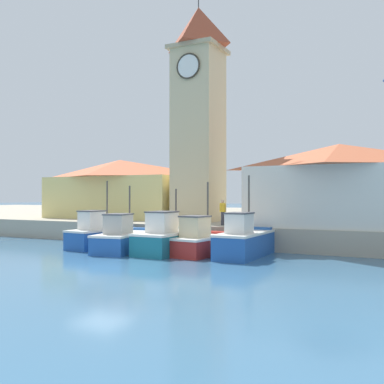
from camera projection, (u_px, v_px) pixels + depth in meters
name	position (u px, v px, depth m)	size (l,w,h in m)	color
ground_plane	(102.00, 267.00, 20.39)	(300.00, 300.00, 0.00)	#386689
quay_wharf	(279.00, 221.00, 46.02)	(120.00, 40.00, 1.37)	#A89E89
fishing_boat_far_left	(100.00, 235.00, 27.98)	(2.21, 4.73, 4.19)	#2356A8
fishing_boat_left_outer	(124.00, 239.00, 26.16)	(2.78, 5.29, 3.85)	#2356A8
fishing_boat_left_inner	(169.00, 239.00, 25.32)	(2.34, 5.10, 3.64)	#196B7F
fishing_boat_mid_left	(202.00, 242.00, 24.70)	(2.66, 4.57, 4.02)	#AD2823
fishing_boat_center	(245.00, 241.00, 23.86)	(1.96, 5.01, 4.37)	#2356A8
clock_tower	(198.00, 108.00, 33.22)	(3.65, 3.65, 17.48)	beige
warehouse_left	(120.00, 188.00, 37.91)	(12.22, 6.32, 4.91)	#E5D17A
warehouse_right	(339.00, 184.00, 27.46)	(10.63, 7.02, 5.06)	silver
dock_worker_near_tower	(223.00, 212.00, 28.52)	(0.34, 0.22, 1.62)	#33333D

